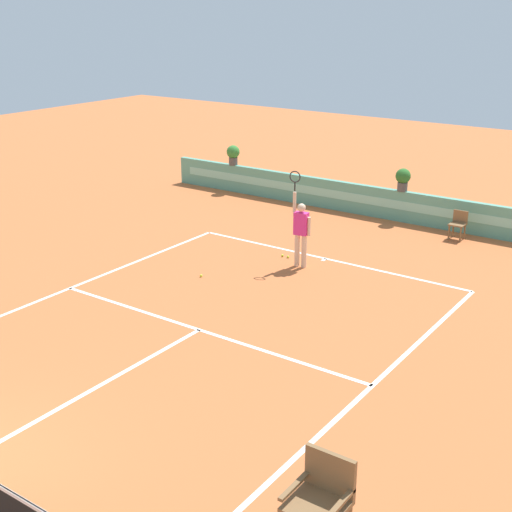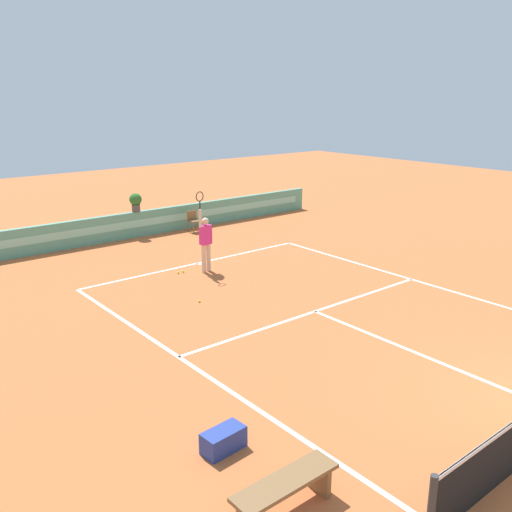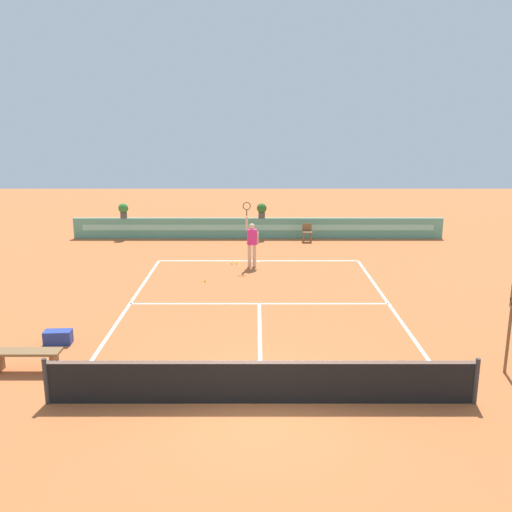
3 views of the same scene
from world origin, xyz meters
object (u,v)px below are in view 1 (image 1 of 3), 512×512
at_px(tennis_player, 301,229).
at_px(potted_plant_far_left, 233,154).
at_px(tennis_ball_near_baseline, 201,276).
at_px(tennis_ball_mid_court, 288,257).
at_px(potted_plant_centre, 403,178).
at_px(ball_kid_chair, 458,224).
at_px(tennis_ball_by_sideline, 282,256).

xyz_separation_m(tennis_player, potted_plant_far_left, (-6.27, 5.42, 0.36)).
bearing_deg(tennis_ball_near_baseline, tennis_ball_mid_court, 67.07).
relative_size(tennis_ball_mid_court, potted_plant_centre, 0.09).
bearing_deg(potted_plant_far_left, ball_kid_chair, -4.72).
xyz_separation_m(tennis_ball_mid_court, potted_plant_far_left, (-5.64, 5.04, 1.38)).
relative_size(tennis_player, potted_plant_centre, 3.57).
height_order(tennis_player, tennis_ball_near_baseline, tennis_player).
bearing_deg(ball_kid_chair, tennis_ball_by_sideline, -128.32).
xyz_separation_m(tennis_ball_near_baseline, potted_plant_far_left, (-4.59, 7.54, 1.38)).
height_order(ball_kid_chair, potted_plant_far_left, potted_plant_far_left).
distance_m(tennis_player, tennis_ball_mid_court, 1.25).
distance_m(ball_kid_chair, tennis_ball_by_sideline, 5.51).
relative_size(ball_kid_chair, tennis_player, 0.33).
distance_m(tennis_player, potted_plant_far_left, 8.29).
relative_size(ball_kid_chair, potted_plant_far_left, 1.17).
height_order(tennis_player, potted_plant_centre, tennis_player).
height_order(tennis_ball_mid_court, potted_plant_centre, potted_plant_centre).
height_order(tennis_player, tennis_ball_mid_court, tennis_player).
relative_size(tennis_ball_by_sideline, potted_plant_centre, 0.09).
bearing_deg(tennis_ball_by_sideline, tennis_player, -25.12).
xyz_separation_m(tennis_player, tennis_ball_near_baseline, (-1.68, -2.11, -1.02)).
height_order(tennis_ball_mid_court, tennis_ball_by_sideline, same).
bearing_deg(potted_plant_centre, tennis_ball_mid_court, -101.94).
relative_size(tennis_player, tennis_ball_mid_court, 38.01).
bearing_deg(tennis_ball_by_sideline, tennis_ball_near_baseline, -109.29).
relative_size(ball_kid_chair, tennis_ball_near_baseline, 12.50).
distance_m(tennis_ball_mid_court, potted_plant_centre, 5.34).
bearing_deg(tennis_player, potted_plant_far_left, 139.13).
distance_m(potted_plant_centre, potted_plant_far_left, 6.71).
relative_size(tennis_ball_near_baseline, tennis_ball_mid_court, 1.00).
bearing_deg(ball_kid_chair, tennis_player, -119.04).
xyz_separation_m(tennis_ball_near_baseline, potted_plant_centre, (2.12, 7.54, 1.38)).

